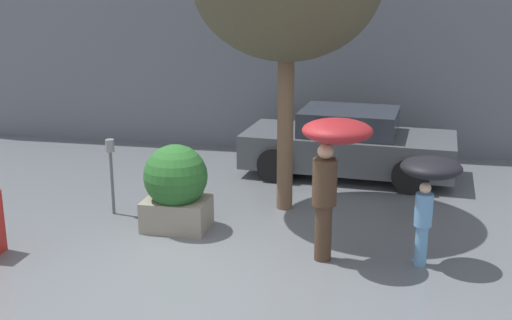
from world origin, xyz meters
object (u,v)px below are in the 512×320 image
Objects in this scene: planter_box at (176,186)px; person_adult at (333,153)px; parking_meter at (111,161)px; person_child at (430,179)px; parked_car_near at (348,144)px.

planter_box is 0.67× the size of person_adult.
person_adult reaches higher than parking_meter.
parked_car_near is (-1.29, 3.99, -0.58)m from person_child.
parking_meter is (-1.23, 0.41, 0.22)m from planter_box.
parked_car_near reaches higher than parking_meter.
parked_car_near is (2.38, 3.44, -0.07)m from planter_box.
person_adult is 3.86m from parking_meter.
planter_box reaches higher than parked_car_near.
planter_box is at bearing 117.35° from person_child.
planter_box is 4.18m from parked_car_near.
planter_box is 1.06× the size of parking_meter.
person_child is (3.67, -0.55, 0.52)m from planter_box.
parked_car_near is at bearing 102.22° from person_adult.
person_child is (1.25, 0.17, -0.32)m from person_adult.
person_adult reaches higher than planter_box.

